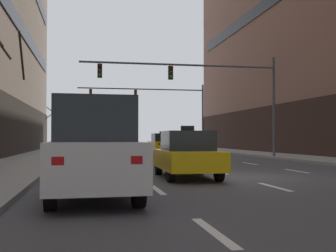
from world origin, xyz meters
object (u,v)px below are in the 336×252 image
Objects in this scene: traffic_signal_1 at (159,102)px; taxi_driving_2 at (93,149)px; taxi_driving_0 at (162,143)px; taxi_driving_1 at (187,155)px; street_tree_1 at (56,130)px; traffic_signal_0 at (207,84)px; taxi_driving_3 at (124,143)px; car_driving_4 at (93,149)px.

taxi_driving_2 is at bearing -106.76° from traffic_signal_1.
taxi_driving_1 is (-3.32, -23.73, -0.07)m from taxi_driving_0.
taxi_driving_2 is at bearing -81.56° from street_tree_1.
taxi_driving_1 is 0.34× the size of traffic_signal_0.
street_tree_1 is (-6.16, 27.15, 1.28)m from taxi_driving_1.
traffic_signal_1 is (-0.10, 17.34, 0.30)m from traffic_signal_0.
street_tree_1 reaches higher than taxi_driving_1.
street_tree_1 reaches higher than taxi_driving_2.
traffic_signal_0 is 18.53m from street_tree_1.
traffic_signal_0 is at bearing -89.67° from traffic_signal_1.
street_tree_1 is (-9.48, 3.42, 1.21)m from taxi_driving_0.
taxi_driving_3 is 0.33× the size of traffic_signal_1.
taxi_driving_1 is 13.31m from traffic_signal_0.
street_tree_1 is at bearing -167.91° from traffic_signal_1.
car_driving_4 is at bearing -90.82° from taxi_driving_2.
taxi_driving_3 is (3.25, 21.53, -0.04)m from taxi_driving_2.
taxi_driving_3 is (0.24, 27.43, 0.01)m from taxi_driving_1.
traffic_signal_1 is at bearing 73.24° from taxi_driving_2.
taxi_driving_3 is 31.90m from car_driving_4.
taxi_driving_2 is at bearing -98.59° from taxi_driving_3.
taxi_driving_1 is 6.63m from taxi_driving_2.
taxi_driving_1 is 0.99× the size of taxi_driving_3.
taxi_driving_3 is 16.41m from traffic_signal_0.
taxi_driving_0 is 28.76m from car_driving_4.
traffic_signal_1 is (7.06, 23.44, 4.25)m from taxi_driving_2.
taxi_driving_0 is 7.07m from traffic_signal_1.
taxi_driving_0 is at bearing 76.98° from car_driving_4.
taxi_driving_2 is (-6.33, -17.83, -0.02)m from taxi_driving_0.
traffic_signal_0 reaches higher than taxi_driving_3.
taxi_driving_2 reaches higher than taxi_driving_3.
street_tree_1 is at bearing 124.23° from traffic_signal_0.
taxi_driving_2 is 21.77m from taxi_driving_3.
traffic_signal_1 is (3.81, 1.91, 4.30)m from taxi_driving_3.
street_tree_1 is (-3.15, 21.25, 1.23)m from taxi_driving_2.
taxi_driving_0 is 18.92m from taxi_driving_2.
taxi_driving_0 is 12.40m from traffic_signal_0.
traffic_signal_1 is (4.05, 29.34, 4.30)m from taxi_driving_1.
car_driving_4 is (-3.15, -4.29, 0.32)m from taxi_driving_1.
traffic_signal_0 reaches higher than car_driving_4.
traffic_signal_1 is at bearing 82.14° from taxi_driving_1.
car_driving_4 is at bearing -96.11° from taxi_driving_3.
street_tree_1 is (-6.40, -0.28, 1.28)m from taxi_driving_3.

